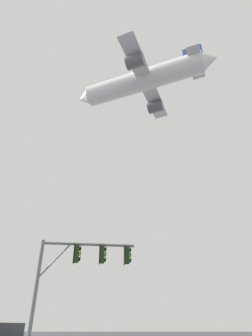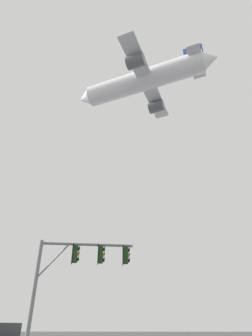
# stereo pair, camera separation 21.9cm
# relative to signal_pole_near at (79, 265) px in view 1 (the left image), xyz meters

# --- Properties ---
(signal_pole_near) EXTENTS (5.06, 1.06, 5.56)m
(signal_pole_near) POSITION_rel_signal_pole_near_xyz_m (0.00, 0.00, 0.00)
(signal_pole_near) COLOR slate
(signal_pole_near) RESTS_ON ground
(airplane) EXTENTS (28.10, 21.70, 7.84)m
(airplane) POSITION_rel_signal_pole_near_xyz_m (4.99, 22.88, 38.87)
(airplane) COLOR white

